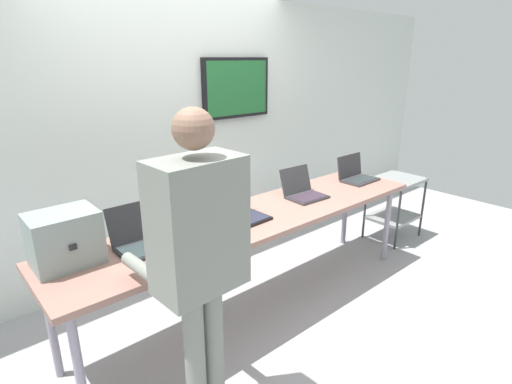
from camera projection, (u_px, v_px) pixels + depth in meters
ground at (258, 306)px, 3.32m from camera, size 8.00×8.00×0.04m
back_wall at (179, 134)px, 3.73m from camera, size 8.00×0.11×2.48m
workbench at (258, 221)px, 3.08m from camera, size 3.13×0.70×0.79m
equipment_box at (65, 239)px, 2.29m from camera, size 0.37×0.29×0.31m
laptop_station_0 at (144, 237)px, 2.54m from camera, size 0.38×0.34×0.25m
laptop_station_1 at (238, 211)px, 2.96m from camera, size 0.38×0.32×0.27m
laptop_station_2 at (303, 191)px, 3.44m from camera, size 0.34×0.32×0.24m
laptop_station_3 at (356, 175)px, 3.91m from camera, size 0.36×0.27×0.24m
person at (198, 248)px, 1.95m from camera, size 0.45×0.60×1.73m
storage_cart at (395, 199)px, 4.43m from camera, size 0.56×0.44×0.68m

